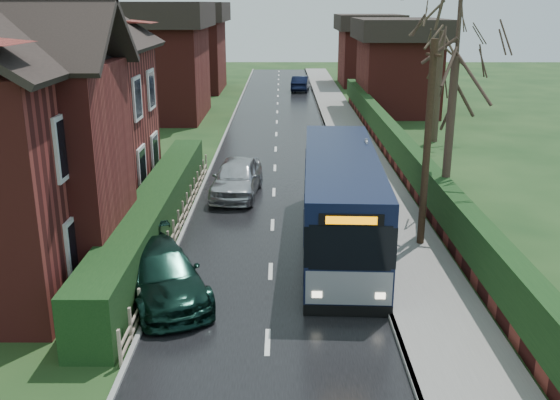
{
  "coord_description": "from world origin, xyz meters",
  "views": [
    {
      "loc": [
        0.32,
        -14.76,
        7.52
      ],
      "look_at": [
        0.27,
        3.3,
        1.8
      ],
      "focal_mm": 40.0,
      "sensor_mm": 36.0,
      "label": 1
    }
  ],
  "objects_px": {
    "car_silver": "(237,177)",
    "bus": "(341,202)",
    "car_green": "(160,273)",
    "bus_stop_sign": "(365,169)",
    "telegraph_pole": "(427,147)"
  },
  "relations": [
    {
      "from": "car_silver",
      "to": "bus",
      "type": "bearing_deg",
      "value": -51.34
    },
    {
      "from": "car_green",
      "to": "bus_stop_sign",
      "type": "distance_m",
      "value": 8.38
    },
    {
      "from": "bus_stop_sign",
      "to": "telegraph_pole",
      "type": "bearing_deg",
      "value": -49.52
    },
    {
      "from": "car_silver",
      "to": "bus_stop_sign",
      "type": "bearing_deg",
      "value": -32.79
    },
    {
      "from": "bus",
      "to": "bus_stop_sign",
      "type": "relative_size",
      "value": 3.18
    },
    {
      "from": "bus_stop_sign",
      "to": "car_green",
      "type": "bearing_deg",
      "value": -135.73
    },
    {
      "from": "bus",
      "to": "telegraph_pole",
      "type": "bearing_deg",
      "value": 0.34
    },
    {
      "from": "car_silver",
      "to": "bus_stop_sign",
      "type": "height_order",
      "value": "bus_stop_sign"
    },
    {
      "from": "bus_stop_sign",
      "to": "telegraph_pole",
      "type": "relative_size",
      "value": 0.48
    },
    {
      "from": "telegraph_pole",
      "to": "car_silver",
      "type": "bearing_deg",
      "value": 122.44
    },
    {
      "from": "car_green",
      "to": "telegraph_pole",
      "type": "relative_size",
      "value": 0.72
    },
    {
      "from": "bus",
      "to": "car_green",
      "type": "height_order",
      "value": "bus"
    },
    {
      "from": "bus_stop_sign",
      "to": "telegraph_pole",
      "type": "distance_m",
      "value": 2.85
    },
    {
      "from": "car_green",
      "to": "telegraph_pole",
      "type": "bearing_deg",
      "value": 1.21
    },
    {
      "from": "car_green",
      "to": "telegraph_pole",
      "type": "distance_m",
      "value": 8.89
    }
  ]
}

